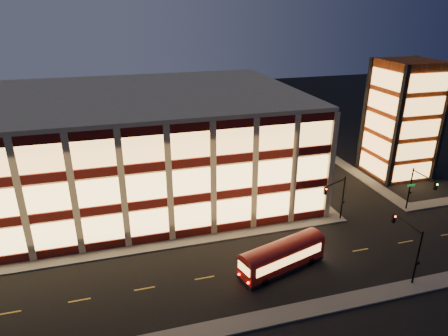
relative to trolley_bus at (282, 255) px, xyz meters
name	(u,v)px	position (x,y,z in m)	size (l,w,h in m)	color
ground	(157,251)	(-12.02, 6.81, -1.81)	(200.00, 200.00, 0.00)	black
sidewalk_office_south	(129,250)	(-15.02, 7.81, -1.73)	(54.00, 2.00, 0.15)	#514F4C
sidewalk_office_east	(285,172)	(10.98, 23.81, -1.73)	(2.00, 30.00, 0.15)	#514F4C
sidewalk_tower_south	(444,202)	(27.98, 7.81, -1.73)	(14.00, 2.00, 0.15)	#514F4C
sidewalk_tower_west	(344,165)	(21.98, 23.81, -1.73)	(2.00, 30.00, 0.15)	#514F4C
office_building	(118,145)	(-14.94, 23.73, 5.44)	(50.45, 30.45, 14.50)	tan
stair_tower	(402,120)	(27.93, 18.77, 7.19)	(8.60, 8.60, 18.00)	#8C3814
traffic_signal_far	(337,193)	(10.19, 7.05, 2.31)	(3.79, 1.87, 6.00)	black
traffic_signal_right	(419,186)	(21.48, 6.19, 2.30)	(1.20, 4.37, 6.00)	black
traffic_signal_near	(409,240)	(11.48, -4.22, 2.32)	(0.32, 4.45, 6.00)	black
trolley_bus	(282,255)	(0.00, 0.00, 0.00)	(9.90, 5.08, 3.26)	maroon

